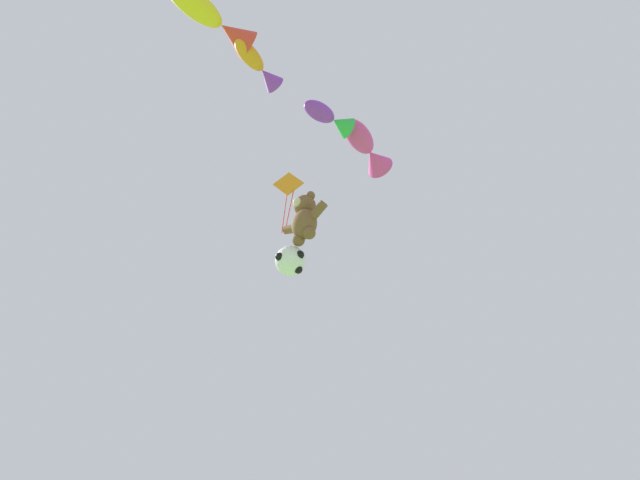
{
  "coord_description": "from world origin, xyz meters",
  "views": [
    {
      "loc": [
        6.62,
        -2.69,
        1.75
      ],
      "look_at": [
        0.69,
        3.17,
        8.58
      ],
      "focal_mm": 24.0,
      "sensor_mm": 36.0,
      "label": 1
    }
  ],
  "objects": [
    {
      "name": "fish_kite_magenta",
      "position": [
        1.78,
        4.1,
        12.05
      ],
      "size": [
        1.2,
        2.19,
        0.84
      ],
      "color": "#E53F9E"
    },
    {
      "name": "fish_kite_goldfin",
      "position": [
        1.89,
        -1.33,
        11.69
      ],
      "size": [
        0.8,
        2.11,
        0.72
      ],
      "color": "yellow"
    },
    {
      "name": "diamond_kite",
      "position": [
        -1.08,
        3.45,
        11.89
      ],
      "size": [
        0.8,
        0.71,
        2.87
      ],
      "color": "orange"
    },
    {
      "name": "fish_kite_violet",
      "position": [
        1.95,
        2.32,
        11.63
      ],
      "size": [
        0.82,
        1.51,
        0.62
      ],
      "color": "purple"
    },
    {
      "name": "teddy_bear_kite",
      "position": [
        -0.17,
        3.38,
        10.01
      ],
      "size": [
        1.72,
        0.76,
        1.75
      ],
      "color": "brown"
    },
    {
      "name": "soccer_ball_kite",
      "position": [
        -0.79,
        3.48,
        8.87
      ],
      "size": [
        0.95,
        0.94,
        0.87
      ],
      "color": "white"
    },
    {
      "name": "fish_kite_tangerine",
      "position": [
        1.82,
        0.0,
        11.5
      ],
      "size": [
        0.7,
        1.46,
        0.51
      ],
      "color": "orange"
    }
  ]
}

